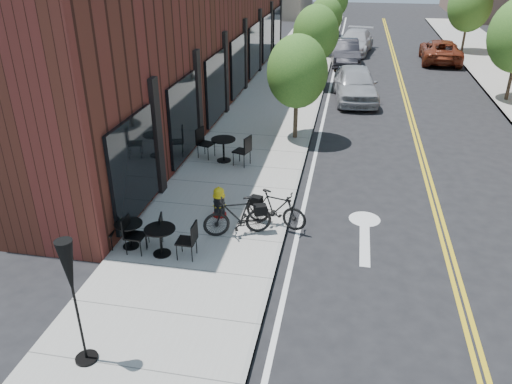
# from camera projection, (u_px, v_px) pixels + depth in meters

# --- Properties ---
(ground) EXTENTS (120.00, 120.00, 0.00)m
(ground) POSITION_uv_depth(u_px,v_px,m) (273.00, 283.00, 11.02)
(ground) COLOR black
(ground) RESTS_ON ground
(sidewalk_near) EXTENTS (4.00, 70.00, 0.12)m
(sidewalk_near) POSITION_uv_depth(u_px,v_px,m) (263.00, 128.00, 20.11)
(sidewalk_near) COLOR #9E9B93
(sidewalk_near) RESTS_ON ground
(building_near) EXTENTS (5.00, 28.00, 7.00)m
(building_near) POSITION_uv_depth(u_px,v_px,m) (182.00, 22.00, 22.85)
(building_near) COLOR #4B2218
(building_near) RESTS_ON ground
(tree_near_a) EXTENTS (2.20, 2.20, 3.81)m
(tree_near_a) POSITION_uv_depth(u_px,v_px,m) (297.00, 72.00, 17.86)
(tree_near_a) COLOR #382B1E
(tree_near_a) RESTS_ON sidewalk_near
(tree_near_b) EXTENTS (2.30, 2.30, 3.98)m
(tree_near_b) POSITION_uv_depth(u_px,v_px,m) (316.00, 33.00, 24.84)
(tree_near_b) COLOR #382B1E
(tree_near_b) RESTS_ON sidewalk_near
(tree_near_c) EXTENTS (2.10, 2.10, 3.67)m
(tree_near_c) POSITION_uv_depth(u_px,v_px,m) (326.00, 17.00, 31.96)
(tree_near_c) COLOR #382B1E
(tree_near_c) RESTS_ON sidewalk_near
(tree_near_d) EXTENTS (2.40, 2.40, 4.11)m
(tree_near_d) POSITION_uv_depth(u_px,v_px,m) (333.00, 0.00, 38.87)
(tree_near_d) COLOR #382B1E
(tree_near_d) RESTS_ON sidewalk_near
(tree_far_c) EXTENTS (2.80, 2.80, 4.62)m
(tree_far_c) POSITION_uv_depth(u_px,v_px,m) (470.00, 6.00, 32.81)
(tree_far_c) COLOR #382B1E
(tree_far_c) RESTS_ON sidewalk_far
(fire_hydrant) EXTENTS (0.49, 0.49, 0.86)m
(fire_hydrant) POSITION_uv_depth(u_px,v_px,m) (219.00, 202.00, 13.33)
(fire_hydrant) COLOR maroon
(fire_hydrant) RESTS_ON sidewalk_near
(bicycle_left) EXTENTS (1.79, 1.10, 1.04)m
(bicycle_left) POSITION_uv_depth(u_px,v_px,m) (238.00, 216.00, 12.41)
(bicycle_left) COLOR black
(bicycle_left) RESTS_ON sidewalk_near
(bicycle_right) EXTENTS (1.74, 0.86, 1.00)m
(bicycle_right) POSITION_uv_depth(u_px,v_px,m) (276.00, 209.00, 12.79)
(bicycle_right) COLOR black
(bicycle_right) RESTS_ON sidewalk_near
(bistro_set_a) EXTENTS (1.68, 0.73, 0.91)m
(bistro_set_a) POSITION_uv_depth(u_px,v_px,m) (160.00, 237.00, 11.63)
(bistro_set_a) COLOR black
(bistro_set_a) RESTS_ON sidewalk_near
(bistro_set_b) EXTENTS (1.61, 0.81, 0.84)m
(bistro_set_b) POSITION_uv_depth(u_px,v_px,m) (129.00, 231.00, 11.94)
(bistro_set_b) COLOR black
(bistro_set_b) RESTS_ON sidewalk_near
(bistro_set_c) EXTENTS (1.95, 1.03, 1.02)m
(bistro_set_c) POSITION_uv_depth(u_px,v_px,m) (223.00, 147.00, 16.68)
(bistro_set_c) COLOR black
(bistro_set_c) RESTS_ON sidewalk_near
(patio_umbrella) EXTENTS (0.40, 0.40, 2.47)m
(patio_umbrella) POSITION_uv_depth(u_px,v_px,m) (70.00, 278.00, 8.05)
(patio_umbrella) COLOR black
(patio_umbrella) RESTS_ON sidewalk_near
(parked_car_a) EXTENTS (2.38, 4.85, 1.59)m
(parked_car_a) POSITION_uv_depth(u_px,v_px,m) (355.00, 84.00, 23.52)
(parked_car_a) COLOR #A0A2A8
(parked_car_a) RESTS_ON ground
(parked_car_b) EXTENTS (2.01, 4.66, 1.49)m
(parked_car_b) POSITION_uv_depth(u_px,v_px,m) (345.00, 52.00, 30.62)
(parked_car_b) COLOR black
(parked_car_b) RESTS_ON ground
(parked_car_c) EXTENTS (2.77, 5.37, 1.49)m
(parked_car_c) POSITION_uv_depth(u_px,v_px,m) (355.00, 42.00, 33.85)
(parked_car_c) COLOR #B7B6BC
(parked_car_c) RESTS_ON ground
(parked_car_far) EXTENTS (2.51, 5.09, 1.39)m
(parked_car_far) POSITION_uv_depth(u_px,v_px,m) (440.00, 51.00, 31.22)
(parked_car_far) COLOR maroon
(parked_car_far) RESTS_ON ground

